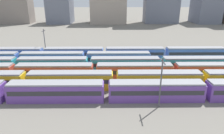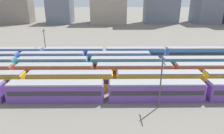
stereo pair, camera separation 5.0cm
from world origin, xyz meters
name	(u,v)px [view 2 (the right image)]	position (x,y,z in m)	size (l,w,h in m)	color
ground_plane	(10,75)	(0.00, 13.00, 0.00)	(600.00, 600.00, 0.00)	slate
train_track_0	(156,91)	(33.97, 0.00, 1.90)	(93.60, 3.06, 3.75)	#6B429E
train_track_1	(159,80)	(35.73, 5.20, 1.90)	(93.60, 3.06, 3.75)	yellow
train_track_2	(95,71)	(21.62, 10.40, 1.90)	(74.70, 3.06, 3.75)	#BC4C38
train_track_3	(161,64)	(38.67, 15.60, 1.90)	(112.50, 3.06, 3.75)	teal
train_track_4	(53,58)	(8.78, 20.80, 1.90)	(55.80, 3.06, 3.75)	#4C70BC
train_track_5	(165,53)	(42.49, 26.00, 1.90)	(112.50, 3.06, 3.75)	#4C70BC
catenary_pole_0	(161,81)	(34.00, -2.78, 5.17)	(0.24, 3.20, 9.26)	#4C4C51
catenary_pole_1	(45,41)	(4.42, 29.03, 5.06)	(0.24, 3.20, 9.05)	#4C4C51
distant_building_1	(60,8)	(-9.79, 113.63, 10.31)	(16.39, 18.59, 20.61)	slate
distant_building_2	(108,0)	(24.33, 113.63, 15.75)	(24.74, 18.81, 31.51)	#A89989
distant_building_4	(207,1)	(93.75, 113.63, 14.84)	(15.70, 20.51, 29.68)	slate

